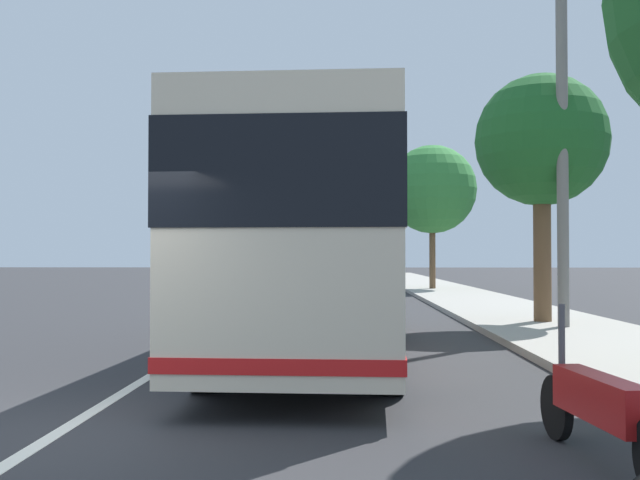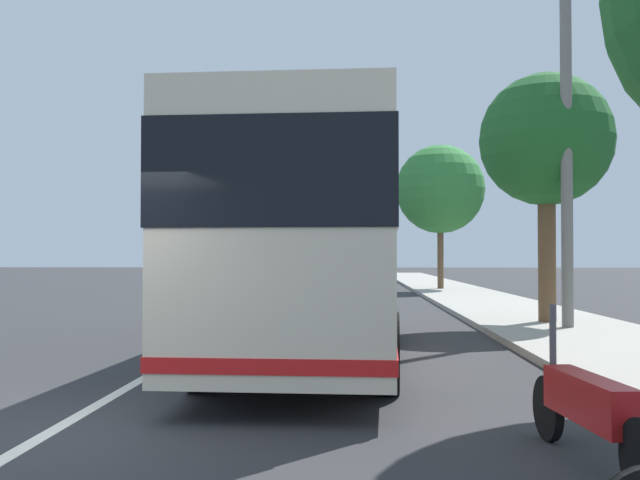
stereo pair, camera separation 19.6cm
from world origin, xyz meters
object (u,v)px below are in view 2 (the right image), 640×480
(car_oncoming, at_px, (347,272))
(car_far_distant, at_px, (359,282))
(roadside_tree_mid_block, at_px, (546,142))
(utility_pole, at_px, (567,145))
(roadside_tree_far_block, at_px, (440,189))
(coach_bus, at_px, (318,237))
(motorcycle_angled, at_px, (588,408))

(car_oncoming, bearing_deg, car_far_distant, 177.48)
(car_far_distant, height_order, roadside_tree_mid_block, roadside_tree_mid_block)
(utility_pole, bearing_deg, roadside_tree_far_block, 1.36)
(roadside_tree_far_block, bearing_deg, utility_pole, -178.64)
(utility_pole, bearing_deg, car_far_distant, 20.81)
(car_oncoming, bearing_deg, roadside_tree_mid_block, -175.14)
(coach_bus, relative_size, roadside_tree_mid_block, 1.77)
(roadside_tree_far_block, relative_size, utility_pole, 0.86)
(roadside_tree_mid_block, height_order, utility_pole, utility_pole)
(motorcycle_angled, height_order, roadside_tree_mid_block, roadside_tree_mid_block)
(motorcycle_angled, relative_size, roadside_tree_mid_block, 0.39)
(coach_bus, bearing_deg, motorcycle_angled, -156.60)
(coach_bus, relative_size, motorcycle_angled, 4.57)
(motorcycle_angled, height_order, roadside_tree_far_block, roadside_tree_far_block)
(motorcycle_angled, height_order, car_far_distant, car_far_distant)
(roadside_tree_mid_block, distance_m, utility_pole, 1.40)
(roadside_tree_far_block, xyz_separation_m, utility_pole, (-19.60, -0.47, -0.83))
(coach_bus, xyz_separation_m, roadside_tree_far_block, (23.50, -4.77, 2.94))
(coach_bus, xyz_separation_m, car_oncoming, (36.09, -0.12, -1.31))
(roadside_tree_mid_block, xyz_separation_m, roadside_tree_far_block, (18.23, 0.38, 0.54))
(car_oncoming, xyz_separation_m, utility_pole, (-32.19, -5.12, 3.42))
(car_oncoming, height_order, utility_pole, utility_pole)
(motorcycle_angled, bearing_deg, roadside_tree_far_block, -10.44)
(roadside_tree_mid_block, relative_size, utility_pole, 0.73)
(roadside_tree_far_block, height_order, utility_pole, utility_pole)
(car_far_distant, xyz_separation_m, utility_pole, (-11.68, -4.44, 3.41))
(coach_bus, bearing_deg, roadside_tree_mid_block, -41.79)
(car_oncoming, relative_size, roadside_tree_far_block, 0.58)
(utility_pole, bearing_deg, motorcycle_angled, 164.88)
(roadside_tree_mid_block, bearing_deg, motorcycle_angled, 166.98)
(car_far_distant, xyz_separation_m, roadside_tree_mid_block, (-10.31, -4.36, 3.70))
(coach_bus, distance_m, car_far_distant, 15.66)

